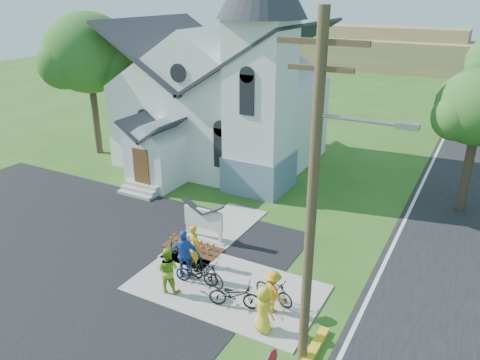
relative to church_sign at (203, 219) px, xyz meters
The scene contains 20 objects.
ground 3.57m from the church_sign, 69.44° to the right, with size 120.00×120.00×0.00m, color #2D5518.
parking_lot 7.86m from the church_sign, 138.12° to the right, with size 20.00×16.00×0.02m, color black.
sidewalk 3.95m from the church_sign, 45.00° to the right, with size 7.00×4.00×0.05m, color gray.
church 11.06m from the church_sign, 114.73° to the left, with size 12.35×12.00×13.00m.
church_sign is the anchor object (origin of this frame).
flower_bed 1.34m from the church_sign, 90.00° to the right, with size 2.60×1.10×0.07m, color #38210F.
utility_pole 9.18m from the church_sign, 35.60° to the right, with size 3.45×0.28×10.00m.
tree_lot_corner 15.53m from the church_sign, 152.02° to the left, with size 5.60×5.60×9.15m.
tree_road_near 13.75m from the church_sign, 42.21° to the left, with size 4.00×4.00×7.05m.
distant_hills 53.34m from the church_sign, 85.10° to the left, with size 61.00×10.00×5.60m.
cyclist_0 2.11m from the church_sign, 67.28° to the right, with size 0.64×0.42×1.77m, color gold.
bike_0 1.93m from the church_sign, 87.32° to the right, with size 0.56×1.61×0.85m, color black.
cyclist_1 4.00m from the church_sign, 76.16° to the right, with size 0.86×0.67×1.78m, color #7EB321.
bike_1 3.49m from the church_sign, 55.85° to the right, with size 0.49×1.74×1.05m, color black.
cyclist_2 3.01m from the church_sign, 70.84° to the right, with size 1.16×0.48×1.98m, color blue.
bike_2 3.45m from the church_sign, 61.76° to the right, with size 0.60×1.71×0.90m, color black.
cyclist_3 5.70m from the church_sign, 33.06° to the right, with size 1.00×0.58×1.55m, color orange.
bike_3 5.35m from the church_sign, 29.97° to the right, with size 0.46×1.62×0.97m, color black.
cyclist_4 6.47m from the church_sign, 40.24° to the right, with size 0.80×0.52×1.63m, color gold.
bike_4 5.03m from the church_sign, 45.11° to the right, with size 0.64×1.82×0.96m, color black.
Camera 1 is at (8.92, -12.07, 10.28)m, focal length 35.00 mm.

